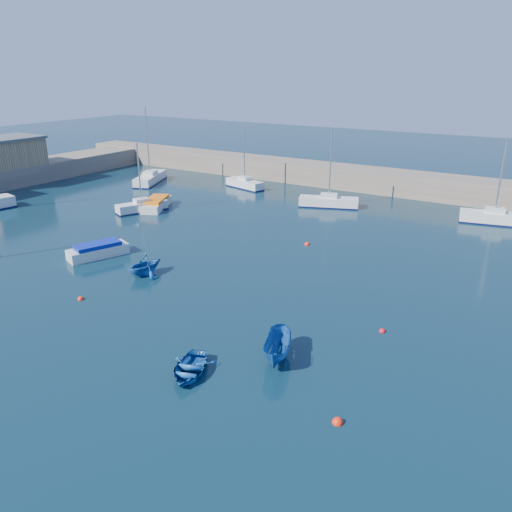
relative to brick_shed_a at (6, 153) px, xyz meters
The scene contains 17 objects.
ground 48.55m from the brick_shed_a, 29.74° to the right, with size 220.00×220.00×0.00m, color #0C2634.
back_wall 47.50m from the brick_shed_a, 27.65° to the left, with size 96.00×4.50×2.60m, color #76685A.
brick_shed_a is the anchor object (origin of this frame).
sailboat_3 24.26m from the brick_shed_a, ahead, with size 3.47×5.51×7.16m.
sailboat_4 18.46m from the brick_shed_a, 35.52° to the left, with size 4.93×7.69×9.73m.
sailboat_5 30.98m from the brick_shed_a, 28.10° to the left, with size 5.76×2.90×7.44m.
sailboat_6 41.83m from the brick_shed_a, 16.20° to the left, with size 6.60×3.92×8.39m.
sailboat_7 58.25m from the brick_shed_a, 14.24° to the left, with size 6.46×2.98×8.30m.
motorboat_1 33.34m from the brick_shed_a, 22.20° to the right, with size 3.18×4.96×1.15m.
motorboat_2 24.64m from the brick_shed_a, ahead, with size 4.02×5.73×1.12m.
dinghy_center 52.27m from the brick_shed_a, 24.49° to the right, with size 2.26×3.16×0.66m, color #16509D.
dinghy_left 39.02m from the brick_shed_a, 20.02° to the right, with size 2.58×2.99×1.58m, color #16509D.
dinghy_right 53.78m from the brick_shed_a, 19.76° to the right, with size 1.32×3.51×1.36m, color #16509D.
buoy_0 40.69m from the brick_shed_a, 27.47° to the right, with size 0.43×0.43×0.43m, color red.
buoy_1 55.72m from the brick_shed_a, 12.86° to the right, with size 0.38×0.38×0.38m, color red.
buoy_2 59.18m from the brick_shed_a, 20.95° to the right, with size 0.50×0.50×0.50m, color red.
buoy_3 43.89m from the brick_shed_a, ahead, with size 0.47×0.47×0.47m, color red.
Camera 1 is at (19.40, -13.78, 14.18)m, focal length 35.00 mm.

